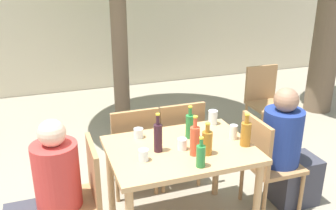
# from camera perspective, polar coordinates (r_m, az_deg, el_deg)

# --- Properties ---
(cafe_building_wall) EXTENTS (10.00, 0.08, 2.80)m
(cafe_building_wall) POSITION_cam_1_polar(r_m,az_deg,el_deg) (6.65, -11.22, 14.17)
(cafe_building_wall) COLOR beige
(cafe_building_wall) RESTS_ON ground_plane
(dining_table_front) EXTENTS (1.14, 0.83, 0.77)m
(dining_table_front) POSITION_cam_1_polar(r_m,az_deg,el_deg) (3.01, 1.91, -8.22)
(dining_table_front) COLOR tan
(dining_table_front) RESTS_ON ground_plane
(patio_chair_0) EXTENTS (0.44, 0.44, 0.91)m
(patio_chair_0) POSITION_cam_1_polar(r_m,az_deg,el_deg) (2.94, -13.26, -13.07)
(patio_chair_0) COLOR #A87A4C
(patio_chair_0) RESTS_ON ground_plane
(patio_chair_1) EXTENTS (0.44, 0.44, 0.91)m
(patio_chair_1) POSITION_cam_1_polar(r_m,az_deg,el_deg) (3.43, 14.60, -7.98)
(patio_chair_1) COLOR #A87A4C
(patio_chair_1) RESTS_ON ground_plane
(patio_chair_2) EXTENTS (0.44, 0.44, 0.91)m
(patio_chair_2) POSITION_cam_1_polar(r_m,az_deg,el_deg) (3.57, -5.33, -6.10)
(patio_chair_2) COLOR #A87A4C
(patio_chair_2) RESTS_ON ground_plane
(patio_chair_3) EXTENTS (0.44, 0.44, 0.91)m
(patio_chair_3) POSITION_cam_1_polar(r_m,az_deg,el_deg) (3.69, 1.55, -5.06)
(patio_chair_3) COLOR #A87A4C
(patio_chair_3) RESTS_ON ground_plane
(patio_chair_4) EXTENTS (0.44, 0.44, 0.91)m
(patio_chair_4) POSITION_cam_1_polar(r_m,az_deg,el_deg) (4.94, 14.51, 1.09)
(patio_chair_4) COLOR #A87A4C
(patio_chair_4) RESTS_ON ground_plane
(person_seated_0) EXTENTS (0.56, 0.33, 1.14)m
(person_seated_0) POSITION_cam_1_polar(r_m,az_deg,el_deg) (2.94, -18.04, -13.88)
(person_seated_0) COLOR #383842
(person_seated_0) RESTS_ON ground_plane
(person_seated_1) EXTENTS (0.57, 0.34, 1.16)m
(person_seated_1) POSITION_cam_1_polar(r_m,az_deg,el_deg) (3.55, 17.84, -7.24)
(person_seated_1) COLOR #383842
(person_seated_1) RESTS_ON ground_plane
(amber_bottle_0) EXTENTS (0.08, 0.08, 0.26)m
(amber_bottle_0) POSITION_cam_1_polar(r_m,az_deg,el_deg) (2.84, 5.97, -5.64)
(amber_bottle_0) COLOR #9E661E
(amber_bottle_0) RESTS_ON dining_table_front
(green_bottle_1) EXTENTS (0.07, 0.07, 0.23)m
(green_bottle_1) POSITION_cam_1_polar(r_m,az_deg,el_deg) (2.67, 5.02, -7.65)
(green_bottle_1) COLOR #287A38
(green_bottle_1) RESTS_ON dining_table_front
(green_bottle_2) EXTENTS (0.07, 0.07, 0.28)m
(green_bottle_2) POSITION_cam_1_polar(r_m,az_deg,el_deg) (3.08, 3.35, -3.15)
(green_bottle_2) COLOR #287A38
(green_bottle_2) RESTS_ON dining_table_front
(soda_bottle_3) EXTENTS (0.07, 0.07, 0.32)m
(soda_bottle_3) POSITION_cam_1_polar(r_m,az_deg,el_deg) (2.81, 4.10, -5.34)
(soda_bottle_3) COLOR #DB4C2D
(soda_bottle_3) RESTS_ON dining_table_front
(wine_bottle_4) EXTENTS (0.07, 0.07, 0.31)m
(wine_bottle_4) POSITION_cam_1_polar(r_m,az_deg,el_deg) (2.85, -1.53, -4.88)
(wine_bottle_4) COLOR #331923
(wine_bottle_4) RESTS_ON dining_table_front
(amber_bottle_5) EXTENTS (0.08, 0.08, 0.27)m
(amber_bottle_5) POSITION_cam_1_polar(r_m,az_deg,el_deg) (3.02, 11.77, -4.23)
(amber_bottle_5) COLOR #9E661E
(amber_bottle_5) RESTS_ON dining_table_front
(drinking_glass_0) EXTENTS (0.07, 0.07, 0.09)m
(drinking_glass_0) POSITION_cam_1_polar(r_m,az_deg,el_deg) (2.77, -3.73, -7.62)
(drinking_glass_0) COLOR silver
(drinking_glass_0) RESTS_ON dining_table_front
(drinking_glass_1) EXTENTS (0.07, 0.07, 0.09)m
(drinking_glass_1) POSITION_cam_1_polar(r_m,az_deg,el_deg) (2.92, 2.17, -5.97)
(drinking_glass_1) COLOR white
(drinking_glass_1) RESTS_ON dining_table_front
(drinking_glass_2) EXTENTS (0.06, 0.06, 0.12)m
(drinking_glass_2) POSITION_cam_1_polar(r_m,az_deg,el_deg) (3.12, 9.95, -4.11)
(drinking_glass_2) COLOR silver
(drinking_glass_2) RESTS_ON dining_table_front
(drinking_glass_3) EXTENTS (0.08, 0.08, 0.13)m
(drinking_glass_3) POSITION_cam_1_polar(r_m,az_deg,el_deg) (3.38, 6.84, -1.88)
(drinking_glass_3) COLOR silver
(drinking_glass_3) RESTS_ON dining_table_front
(drinking_glass_4) EXTENTS (0.08, 0.08, 0.08)m
(drinking_glass_4) POSITION_cam_1_polar(r_m,az_deg,el_deg) (3.12, -4.52, -4.29)
(drinking_glass_4) COLOR silver
(drinking_glass_4) RESTS_ON dining_table_front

